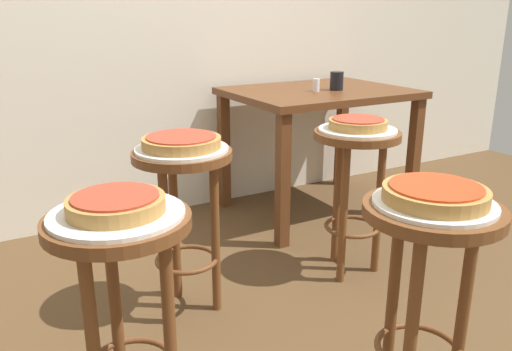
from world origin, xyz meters
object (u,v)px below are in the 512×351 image
(stool_middle, at_px, (122,278))
(pizza_rear, at_px, (181,142))
(stool_rear, at_px, (184,195))
(serving_plate_rear, at_px, (182,149))
(pizza_middle, at_px, (116,204))
(stool_leftside, at_px, (355,170))
(serving_plate_middle, at_px, (117,214))
(condiment_shaker, at_px, (316,85))
(pizza_leftside, at_px, (358,124))
(serving_plate_leftside, at_px, (358,130))
(cup_near_edge, at_px, (337,81))
(pizza_foreground, at_px, (435,194))
(dining_table, at_px, (318,108))
(serving_plate_foreground, at_px, (434,204))
(stool_foreground, at_px, (427,265))

(stool_middle, xyz_separation_m, pizza_rear, (0.39, 0.54, 0.21))
(stool_rear, distance_m, serving_plate_rear, 0.18)
(pizza_middle, xyz_separation_m, stool_leftside, (1.20, 0.48, -0.21))
(serving_plate_middle, relative_size, condiment_shaker, 4.91)
(pizza_leftside, bearing_deg, serving_plate_middle, -158.28)
(serving_plate_rear, bearing_deg, pizza_leftside, -4.65)
(serving_plate_middle, bearing_deg, serving_plate_leftside, 21.72)
(cup_near_edge, bearing_deg, stool_leftside, -120.56)
(pizza_middle, height_order, stool_rear, pizza_middle)
(serving_plate_middle, distance_m, serving_plate_leftside, 1.29)
(pizza_foreground, height_order, stool_rear, pizza_foreground)
(stool_middle, bearing_deg, dining_table, 38.64)
(serving_plate_foreground, distance_m, pizza_middle, 0.85)
(pizza_foreground, height_order, pizza_rear, same)
(pizza_foreground, height_order, stool_middle, pizza_foreground)
(serving_plate_middle, xyz_separation_m, pizza_middle, (-0.00, 0.00, 0.03))
(cup_near_edge, distance_m, condiment_shaker, 0.14)
(pizza_foreground, xyz_separation_m, pizza_leftside, (0.42, 0.82, 0.00))
(serving_plate_leftside, bearing_deg, serving_plate_middle, -158.28)
(stool_foreground, relative_size, serving_plate_middle, 1.95)
(pizza_middle, height_order, pizza_leftside, same)
(serving_plate_foreground, bearing_deg, pizza_foreground, -90.00)
(pizza_middle, distance_m, condiment_shaker, 1.86)
(pizza_leftside, bearing_deg, condiment_shaker, 69.21)
(serving_plate_rear, relative_size, pizza_rear, 1.19)
(dining_table, bearing_deg, pizza_rear, -149.16)
(stool_rear, bearing_deg, stool_middle, -125.93)
(stool_foreground, height_order, serving_plate_leftside, serving_plate_leftside)
(pizza_foreground, distance_m, serving_plate_middle, 0.85)
(stool_middle, height_order, condiment_shaker, condiment_shaker)
(stool_middle, distance_m, serving_plate_middle, 0.18)
(serving_plate_middle, height_order, serving_plate_rear, same)
(serving_plate_middle, bearing_deg, serving_plate_rear, 54.07)
(serving_plate_middle, xyz_separation_m, cup_near_edge, (1.59, 1.14, 0.12))
(dining_table, xyz_separation_m, condiment_shaker, (-0.07, -0.06, 0.15))
(stool_leftside, relative_size, stool_rear, 1.00)
(serving_plate_middle, height_order, pizza_middle, pizza_middle)
(stool_foreground, height_order, pizza_middle, pizza_middle)
(pizza_middle, bearing_deg, condiment_shaker, 38.48)
(dining_table, distance_m, cup_near_edge, 0.19)
(stool_foreground, bearing_deg, serving_plate_foreground, 0.00)
(serving_plate_foreground, distance_m, pizza_leftside, 0.93)
(serving_plate_foreground, relative_size, dining_table, 0.33)
(serving_plate_rear, relative_size, dining_table, 0.35)
(pizza_middle, xyz_separation_m, condiment_shaker, (1.46, 1.16, 0.07))
(stool_rear, height_order, pizza_rear, pizza_rear)
(stool_rear, relative_size, pizza_rear, 2.28)
(pizza_foreground, distance_m, pizza_rear, 0.97)
(pizza_middle, bearing_deg, dining_table, 38.64)
(stool_foreground, xyz_separation_m, serving_plate_foreground, (0.00, 0.00, 0.18))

